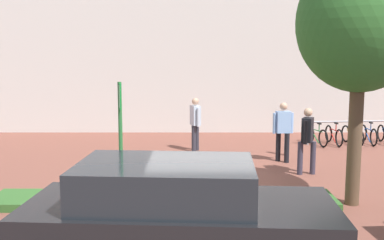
# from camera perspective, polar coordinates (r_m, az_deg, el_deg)

# --- Properties ---
(ground_plane) EXTENTS (60.00, 60.00, 0.00)m
(ground_plane) POSITION_cam_1_polar(r_m,az_deg,el_deg) (10.87, 1.07, -8.00)
(ground_plane) COLOR brown
(building_facade) EXTENTS (28.00, 1.20, 10.00)m
(building_facade) POSITION_cam_1_polar(r_m,az_deg,el_deg) (18.65, 0.55, 14.07)
(building_facade) COLOR silver
(building_facade) RESTS_ON ground
(planter_strip) EXTENTS (7.00, 1.10, 0.16)m
(planter_strip) POSITION_cam_1_polar(r_m,az_deg,el_deg) (9.39, -3.81, -10.07)
(planter_strip) COLOR #336028
(planter_strip) RESTS_ON ground
(tree_sidewalk) EXTENTS (2.48, 2.48, 5.02)m
(tree_sidewalk) POSITION_cam_1_polar(r_m,az_deg,el_deg) (9.51, 20.32, 11.35)
(tree_sidewalk) COLOR brown
(tree_sidewalk) RESTS_ON ground
(parking_sign_post) EXTENTS (0.11, 0.36, 2.50)m
(parking_sign_post) POSITION_cam_1_polar(r_m,az_deg,el_deg) (9.14, -9.25, -0.66)
(parking_sign_post) COLOR #2D7238
(parking_sign_post) RESTS_ON ground
(bike_at_sign) EXTENTS (1.62, 0.61, 0.86)m
(bike_at_sign) POSITION_cam_1_polar(r_m,az_deg,el_deg) (9.59, -8.34, -8.09)
(bike_at_sign) COLOR black
(bike_at_sign) RESTS_ON ground
(bike_rack_cluster) EXTENTS (3.19, 1.74, 0.83)m
(bike_rack_cluster) POSITION_cam_1_polar(r_m,az_deg,el_deg) (16.61, 19.33, -1.71)
(bike_rack_cluster) COLOR #99999E
(bike_rack_cluster) RESTS_ON ground
(bollard_steel) EXTENTS (0.16, 0.16, 0.90)m
(bollard_steel) POSITION_cam_1_polar(r_m,az_deg,el_deg) (14.14, 11.69, -2.60)
(bollard_steel) COLOR #ADADB2
(bollard_steel) RESTS_ON ground
(person_shirt_blue) EXTENTS (0.36, 0.58, 1.72)m
(person_shirt_blue) POSITION_cam_1_polar(r_m,az_deg,el_deg) (14.38, 0.22, -0.11)
(person_shirt_blue) COLOR #2D2D38
(person_shirt_blue) RESTS_ON ground
(person_suited_navy) EXTENTS (0.48, 0.56, 1.72)m
(person_suited_navy) POSITION_cam_1_polar(r_m,az_deg,el_deg) (11.85, 14.17, -2.04)
(person_suited_navy) COLOR #383342
(person_suited_navy) RESTS_ON ground
(person_casual_tan) EXTENTS (0.60, 0.34, 1.72)m
(person_casual_tan) POSITION_cam_1_polar(r_m,az_deg,el_deg) (13.14, 11.23, -1.01)
(person_casual_tan) COLOR black
(person_casual_tan) RESTS_ON ground
(car_black_suv) EXTENTS (4.41, 2.25, 1.54)m
(car_black_suv) POSITION_cam_1_polar(r_m,az_deg,el_deg) (6.43, -2.14, -12.23)
(car_black_suv) COLOR black
(car_black_suv) RESTS_ON ground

